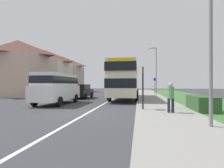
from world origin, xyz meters
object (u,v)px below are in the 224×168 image
(parked_van_white, at_px, (57,86))
(street_lamp_mid, at_px, (155,68))
(pedestrian_at_stop, at_px, (171,96))
(bus_stop_sign, at_px, (143,85))
(parked_car_black, at_px, (81,91))
(cycle_route_sign, at_px, (155,85))
(double_decker_bus, at_px, (125,79))

(parked_van_white, relative_size, street_lamp_mid, 0.75)
(pedestrian_at_stop, distance_m, street_lamp_mid, 16.75)
(parked_van_white, xyz_separation_m, bus_stop_sign, (6.66, -2.76, 0.12))
(parked_car_black, height_order, street_lamp_mid, street_lamp_mid)
(parked_van_white, height_order, cycle_route_sign, cycle_route_sign)
(parked_car_black, bearing_deg, bus_stop_sign, -51.85)
(cycle_route_sign, height_order, street_lamp_mid, street_lamp_mid)
(parked_van_white, xyz_separation_m, cycle_route_sign, (8.73, 12.72, 0.01))
(parked_car_black, distance_m, pedestrian_at_stop, 12.43)
(double_decker_bus, bearing_deg, cycle_route_sign, 61.99)
(bus_stop_sign, bearing_deg, cycle_route_sign, 82.38)
(parked_van_white, distance_m, cycle_route_sign, 15.42)
(parked_van_white, bearing_deg, bus_stop_sign, -22.51)
(pedestrian_at_stop, bearing_deg, double_decker_bus, 107.75)
(double_decker_bus, relative_size, bus_stop_sign, 4.09)
(double_decker_bus, relative_size, parked_van_white, 2.07)
(parked_car_black, bearing_deg, double_decker_bus, 0.18)
(parked_van_white, relative_size, bus_stop_sign, 1.97)
(pedestrian_at_stop, xyz_separation_m, street_lamp_mid, (0.76, 16.47, 2.99))
(double_decker_bus, height_order, street_lamp_mid, street_lamp_mid)
(parked_car_black, relative_size, pedestrian_at_stop, 2.40)
(double_decker_bus, distance_m, cycle_route_sign, 7.98)
(parked_car_black, height_order, bus_stop_sign, bus_stop_sign)
(parked_car_black, relative_size, street_lamp_mid, 0.59)
(parked_car_black, bearing_deg, pedestrian_at_stop, -49.84)
(pedestrian_at_stop, bearing_deg, parked_van_white, 154.63)
(double_decker_bus, xyz_separation_m, street_lamp_mid, (3.81, 6.96, 1.82))
(double_decker_bus, relative_size, parked_car_black, 2.65)
(cycle_route_sign, bearing_deg, parked_van_white, -124.47)
(parked_van_white, xyz_separation_m, street_lamp_mid, (8.80, 12.66, 2.55))
(double_decker_bus, bearing_deg, parked_van_white, -131.24)
(street_lamp_mid, bearing_deg, cycle_route_sign, 140.88)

